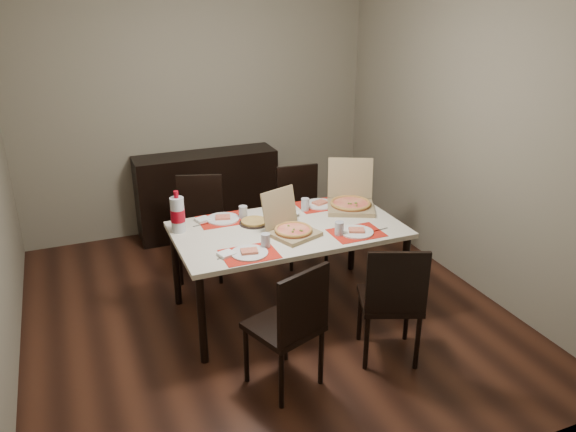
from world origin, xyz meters
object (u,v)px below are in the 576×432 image
object	(u,v)px
dining_table	(288,235)
chair_near_left	(291,323)
chair_near_right	(392,298)
sideboard	(207,193)
dip_bowl	(291,214)
pizza_box_center	(291,228)
soda_bottle	(178,215)
chair_far_right	(301,210)
chair_far_left	(200,222)

from	to	relation	value
dining_table	chair_near_left	xyz separation A→B (m)	(-0.37, -0.94, -0.17)
dining_table	chair_near_right	bearing A→B (deg)	-66.10
sideboard	chair_near_right	world-z (taller)	chair_near_right
chair_near_left	dip_bowl	xyz separation A→B (m)	(0.49, 1.16, 0.25)
pizza_box_center	soda_bottle	xyz separation A→B (m)	(-0.79, 0.39, 0.09)
chair_near_left	chair_near_right	size ratio (longest dim) A/B	1.00
chair_far_right	pizza_box_center	distance (m)	1.15
sideboard	dip_bowl	distance (m)	1.67
chair_near_left	pizza_box_center	bearing A→B (deg)	67.49
dining_table	chair_near_left	world-z (taller)	chair_near_left
chair_far_right	sideboard	bearing A→B (deg)	125.15
sideboard	dining_table	bearing A→B (deg)	-83.88
sideboard	dip_bowl	world-z (taller)	sideboard
chair_far_right	soda_bottle	xyz separation A→B (m)	(-1.31, -0.60, 0.38)
chair_near_left	soda_bottle	distance (m)	1.34
sideboard	chair_near_left	world-z (taller)	chair_near_left
dining_table	soda_bottle	bearing A→B (deg)	162.49
dining_table	sideboard	bearing A→B (deg)	96.12
chair_near_left	chair_far_right	distance (m)	1.99
sideboard	chair_near_left	distance (m)	2.78
chair_near_left	chair_near_right	bearing A→B (deg)	1.17
chair_near_right	dip_bowl	distance (m)	1.21
chair_far_right	dip_bowl	size ratio (longest dim) A/B	7.43
dip_bowl	chair_far_left	bearing A→B (deg)	130.60
chair_far_left	chair_near_right	bearing A→B (deg)	-64.16
sideboard	pizza_box_center	size ratio (longest dim) A/B	3.30
dining_table	chair_far_right	distance (m)	1.00
chair_near_right	pizza_box_center	distance (m)	0.96
chair_near_right	chair_far_left	xyz separation A→B (m)	(-0.90, 1.87, 0.00)
chair_near_right	pizza_box_center	xyz separation A→B (m)	(-0.44, 0.80, 0.29)
soda_bottle	chair_far_right	bearing A→B (deg)	24.52
dip_bowl	dining_table	bearing A→B (deg)	-118.64
chair_near_right	dip_bowl	size ratio (longest dim) A/B	7.43
chair_far_left	chair_far_right	size ratio (longest dim) A/B	1.00
chair_near_left	dip_bowl	distance (m)	1.29
chair_far_left	chair_far_right	distance (m)	0.99
chair_near_left	dining_table	bearing A→B (deg)	68.68
sideboard	chair_far_left	xyz separation A→B (m)	(-0.30, -0.89, 0.06)
chair_far_left	chair_far_right	bearing A→B (deg)	-4.87
sideboard	dip_bowl	bearing A→B (deg)	-78.81
chair_far_right	pizza_box_center	size ratio (longest dim) A/B	2.04
dining_table	chair_near_left	distance (m)	1.02
dip_bowl	chair_near_right	bearing A→B (deg)	-75.92
chair_near_right	chair_far_right	size ratio (longest dim) A/B	1.00
chair_far_right	soda_bottle	distance (m)	1.49
sideboard	chair_near_right	bearing A→B (deg)	-77.60
dining_table	dip_bowl	size ratio (longest dim) A/B	14.39
sideboard	dining_table	distance (m)	1.86
chair_near_left	chair_near_right	xyz separation A→B (m)	(0.78, 0.02, 0.00)
chair_near_right	soda_bottle	bearing A→B (deg)	136.16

